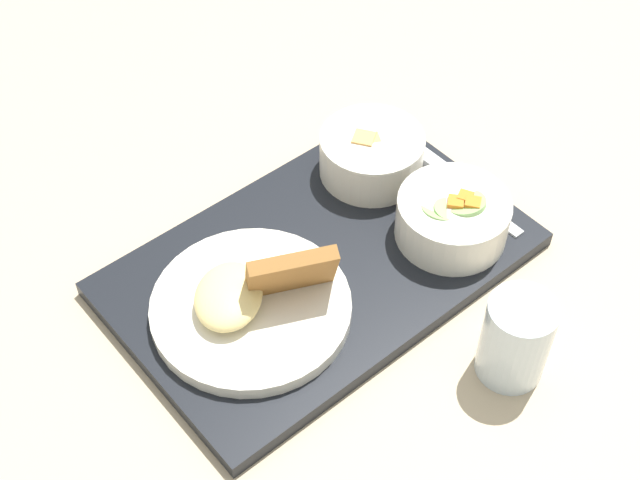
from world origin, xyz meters
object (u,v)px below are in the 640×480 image
Objects in this scene: glass_water at (515,342)px; spoon at (428,186)px; bowl_soup at (372,152)px; plate_main at (252,302)px; knife at (433,166)px; bowl_salad at (453,216)px.

spoon is at bearing -116.79° from glass_water.
glass_water is (0.08, 0.28, -0.01)m from bowl_soup.
spoon is at bearing 113.75° from bowl_soup.
knife is (-0.29, -0.02, -0.01)m from plate_main.
glass_water is at bearing -28.67° from knife.
spoon is 0.25m from glass_water.
plate_main is at bearing -92.36° from spoon.
bowl_soup is at bearing -129.66° from knife.
plate_main reaches higher than glass_water.
bowl_soup is at bearing -91.88° from bowl_salad.
bowl_salad is 0.65× the size of knife.
bowl_soup is 0.08m from spoon.
spoon is (-0.27, -0.00, -0.01)m from plate_main.
bowl_salad is at bearing -34.54° from knife.
plate_main is (0.23, -0.06, -0.01)m from bowl_salad.
plate_main is at bearing 16.06° from bowl_soup.
bowl_salad is 0.13m from bowl_soup.
bowl_soup is at bearing -163.94° from plate_main.
spoon is 1.51× the size of glass_water.
bowl_salad reaches higher than knife.
bowl_soup is 0.83× the size of spoon.
knife is at bearing -120.30° from glass_water.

